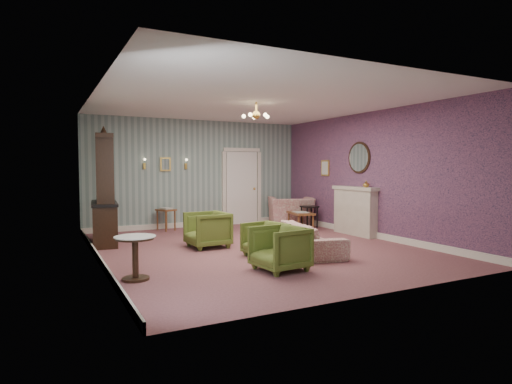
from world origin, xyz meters
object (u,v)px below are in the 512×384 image
olive_chair_a (280,246)px  olive_chair_b (265,238)px  olive_chair_c (207,228)px  wingback_chair (291,206)px  dresser (104,187)px  sofa_chintz (310,233)px  pedestal_table (135,258)px  coffee_table (301,221)px  side_table_black (309,217)px  fireplace (355,211)px

olive_chair_a → olive_chair_b: bearing=157.4°
olive_chair_c → wingback_chair: size_ratio=0.67×
olive_chair_a → dresser: (-2.13, 3.69, 0.83)m
olive_chair_b → olive_chair_c: (-0.63, 1.28, 0.06)m
sofa_chintz → wingback_chair: size_ratio=1.57×
wingback_chair → olive_chair_c: bearing=54.4°
sofa_chintz → pedestal_table: 3.41m
wingback_chair → pedestal_table: wingback_chair is taller
olive_chair_a → pedestal_table: 2.18m
olive_chair_a → dresser: size_ratio=0.32×
sofa_chintz → coffee_table: size_ratio=2.13×
side_table_black → wingback_chair: bearing=99.3°
dresser → coffee_table: bearing=5.3°
olive_chair_a → fireplace: size_ratio=0.55×
olive_chair_b → pedestal_table: bearing=-88.6°
olive_chair_c → sofa_chintz: size_ratio=0.42×
olive_chair_b → side_table_black: 3.92m
olive_chair_a → pedestal_table: (-2.13, 0.46, -0.06)m
olive_chair_c → wingback_chair: bearing=121.1°
olive_chair_c → sofa_chintz: bearing=46.9°
wingback_chair → dresser: 5.24m
olive_chair_b → wingback_chair: size_ratio=0.57×
olive_chair_a → fireplace: (3.38, 2.24, 0.20)m
side_table_black → pedestal_table: bearing=-147.7°
olive_chair_b → pedestal_table: 2.50m
olive_chair_c → fireplace: fireplace is taller
olive_chair_b → olive_chair_c: bearing=-166.0°
olive_chair_c → olive_chair_b: bearing=24.1°
fireplace → side_table_black: bearing=99.6°
pedestal_table → olive_chair_a: bearing=-12.3°
wingback_chair → pedestal_table: 6.54m
dresser → fireplace: (5.51, -1.46, -0.64)m
olive_chair_b → fireplace: (3.08, 1.18, 0.24)m
olive_chair_a → olive_chair_c: bearing=-178.5°
dresser → coffee_table: size_ratio=2.76×
fireplace → olive_chair_b: bearing=-159.0°
side_table_black → pedestal_table: (-5.25, -3.32, 0.03)m
dresser → side_table_black: bearing=7.0°
wingback_chair → coffee_table: wingback_chair is taller
fireplace → coffee_table: (-0.64, 1.39, -0.35)m
olive_chair_b → olive_chair_a: bearing=-28.4°
dresser → fireplace: 5.73m
fireplace → coffee_table: size_ratio=1.59×
olive_chair_a → olive_chair_b: size_ratio=1.13×
olive_chair_a → sofa_chintz: 1.58m
dresser → pedestal_table: dresser is taller
side_table_black → olive_chair_b: bearing=-136.0°
sofa_chintz → coffee_table: 3.04m
olive_chair_b → fireplace: fireplace is taller
olive_chair_b → olive_chair_c: 1.43m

